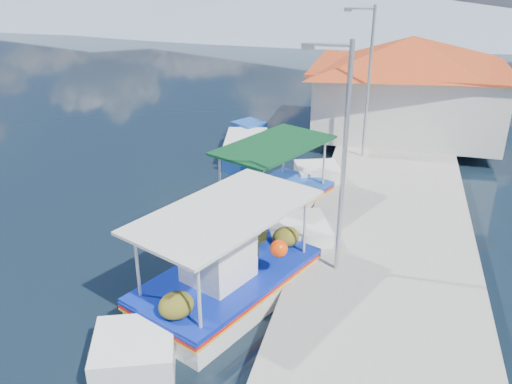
# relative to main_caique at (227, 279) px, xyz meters

# --- Properties ---
(ground) EXTENTS (160.00, 160.00, 0.00)m
(ground) POSITION_rel_main_caique_xyz_m (-1.95, -0.66, -0.56)
(ground) COLOR black
(ground) RESTS_ON ground
(quay) EXTENTS (5.00, 44.00, 0.50)m
(quay) POSITION_rel_main_caique_xyz_m (3.95, 5.34, -0.31)
(quay) COLOR #9F9B95
(quay) RESTS_ON ground
(bollards) EXTENTS (0.20, 17.20, 0.30)m
(bollards) POSITION_rel_main_caique_xyz_m (1.85, 4.59, 0.09)
(bollards) COLOR #A5A8AD
(bollards) RESTS_ON quay
(main_caique) EXTENTS (4.74, 8.05, 2.88)m
(main_caique) POSITION_rel_main_caique_xyz_m (0.00, 0.00, 0.00)
(main_caique) COLOR silver
(main_caique) RESTS_ON ground
(caique_green_canopy) EXTENTS (4.23, 6.89, 2.83)m
(caique_green_canopy) POSITION_rel_main_caique_xyz_m (0.01, 5.17, -0.13)
(caique_green_canopy) COLOR silver
(caique_green_canopy) RESTS_ON ground
(caique_blue_hull) EXTENTS (2.62, 5.99, 1.09)m
(caique_blue_hull) POSITION_rel_main_caique_xyz_m (-2.48, 10.70, -0.26)
(caique_blue_hull) COLOR #1C4BA8
(caique_blue_hull) RESTS_ON ground
(harbor_building) EXTENTS (10.49, 10.49, 4.40)m
(harbor_building) POSITION_rel_main_caique_xyz_m (4.24, 14.34, 2.22)
(harbor_building) COLOR silver
(harbor_building) RESTS_ON quay
(lamp_post_near) EXTENTS (1.21, 0.14, 6.00)m
(lamp_post_near) POSITION_rel_main_caique_xyz_m (2.55, 1.34, 3.30)
(lamp_post_near) COLOR #A5A8AD
(lamp_post_near) RESTS_ON quay
(lamp_post_far) EXTENTS (1.21, 0.14, 6.00)m
(lamp_post_far) POSITION_rel_main_caique_xyz_m (2.55, 10.34, 3.30)
(lamp_post_far) COLOR #A5A8AD
(lamp_post_far) RESTS_ON quay
(mountain_ridge) EXTENTS (171.40, 96.00, 5.50)m
(mountain_ridge) POSITION_rel_main_caique_xyz_m (4.59, 55.34, 1.48)
(mountain_ridge) COLOR gray
(mountain_ridge) RESTS_ON ground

